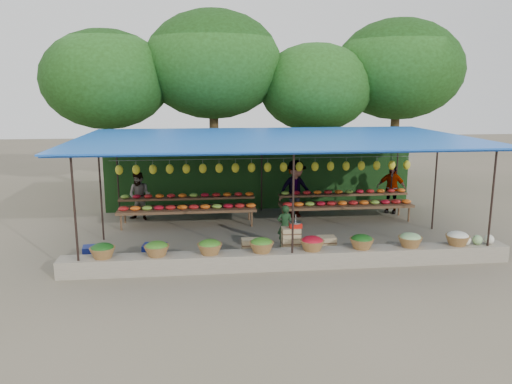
{
  "coord_description": "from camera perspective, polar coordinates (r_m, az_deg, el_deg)",
  "views": [
    {
      "loc": [
        -2.07,
        -13.75,
        4.12
      ],
      "look_at": [
        -0.5,
        0.2,
        1.22
      ],
      "focal_mm": 35.0,
      "sensor_mm": 36.0,
      "label": 1
    }
  ],
  "objects": [
    {
      "name": "weighing_scale",
      "position": [
        12.35,
        4.54,
        -3.72
      ],
      "size": [
        0.31,
        0.31,
        0.33
      ],
      "color": "red",
      "rests_on": "crate_counter"
    },
    {
      "name": "produce_baskets",
      "position": [
        11.73,
        3.57,
        -5.99
      ],
      "size": [
        8.98,
        0.58,
        0.34
      ],
      "color": "brown",
      "rests_on": "stone_curb"
    },
    {
      "name": "ground",
      "position": [
        14.5,
        2.05,
        -4.82
      ],
      "size": [
        60.0,
        60.0,
        0.0
      ],
      "primitive_type": "plane",
      "color": "#655F4A",
      "rests_on": "ground"
    },
    {
      "name": "customer_mid",
      "position": [
        16.24,
        4.55,
        0.35
      ],
      "size": [
        1.35,
        0.99,
        1.87
      ],
      "primitive_type": "imported",
      "rotation": [
        0.0,
        0.0,
        0.27
      ],
      "color": "slate",
      "rests_on": "ground"
    },
    {
      "name": "tree_row",
      "position": [
        20.01,
        0.98,
        13.36
      ],
      "size": [
        16.51,
        5.5,
        7.12
      ],
      "color": "#332512",
      "rests_on": "ground"
    },
    {
      "name": "blue_crate_front",
      "position": [
        13.04,
        -17.98,
        -6.58
      ],
      "size": [
        0.59,
        0.46,
        0.33
      ],
      "primitive_type": "cube",
      "rotation": [
        0.0,
        0.0,
        0.13
      ],
      "color": "navy",
      "rests_on": "ground"
    },
    {
      "name": "customer_left",
      "position": [
        16.3,
        -13.14,
        -0.47
      ],
      "size": [
        0.9,
        0.79,
        1.55
      ],
      "primitive_type": "imported",
      "rotation": [
        0.0,
        0.0,
        -0.32
      ],
      "color": "slate",
      "rests_on": "ground"
    },
    {
      "name": "blue_crate_back",
      "position": [
        12.74,
        -11.48,
        -6.62
      ],
      "size": [
        0.61,
        0.48,
        0.34
      ],
      "primitive_type": "cube",
      "rotation": [
        0.0,
        0.0,
        -0.12
      ],
      "color": "navy",
      "rests_on": "ground"
    },
    {
      "name": "vendor_seated",
      "position": [
        13.23,
        3.32,
        -3.9
      ],
      "size": [
        0.44,
        0.31,
        1.14
      ],
      "primitive_type": "imported",
      "rotation": [
        0.0,
        0.0,
        3.05
      ],
      "color": "#18361A",
      "rests_on": "ground"
    },
    {
      "name": "crate_counter",
      "position": [
        12.48,
        3.87,
        -6.12
      ],
      "size": [
        2.35,
        0.34,
        0.77
      ],
      "color": "tan",
      "rests_on": "ground"
    },
    {
      "name": "stone_curb",
      "position": [
        11.86,
        4.02,
        -7.65
      ],
      "size": [
        10.6,
        0.55,
        0.4
      ],
      "primitive_type": "cube",
      "color": "slate",
      "rests_on": "ground"
    },
    {
      "name": "customer_right",
      "position": [
        17.42,
        15.21,
        0.38
      ],
      "size": [
        1.04,
        0.83,
        1.66
      ],
      "primitive_type": "imported",
      "rotation": [
        0.0,
        0.0,
        -0.52
      ],
      "color": "slate",
      "rests_on": "ground"
    },
    {
      "name": "netting_backdrop",
      "position": [
        17.27,
        0.54,
        2.12
      ],
      "size": [
        10.6,
        0.06,
        2.5
      ],
      "primitive_type": "cube",
      "color": "#1D4217",
      "rests_on": "ground"
    },
    {
      "name": "fruit_table_right",
      "position": [
        16.17,
        10.18,
        -1.05
      ],
      "size": [
        4.21,
        0.95,
        0.93
      ],
      "color": "#49341D",
      "rests_on": "ground"
    },
    {
      "name": "stall_canopy",
      "position": [
        14.05,
        2.09,
        5.77
      ],
      "size": [
        10.8,
        6.6,
        2.82
      ],
      "color": "black",
      "rests_on": "ground"
    },
    {
      "name": "fruit_table_left",
      "position": [
        15.51,
        -7.82,
        -1.51
      ],
      "size": [
        4.21,
        0.95,
        0.93
      ],
      "color": "#49341D",
      "rests_on": "ground"
    }
  ]
}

